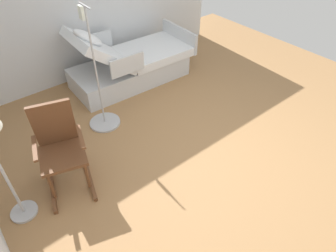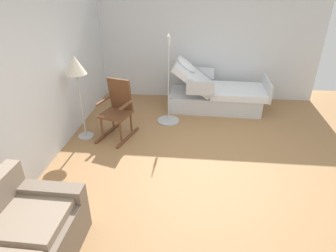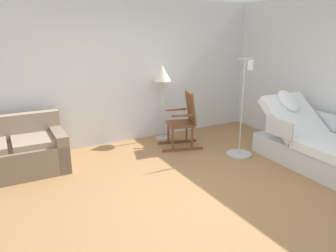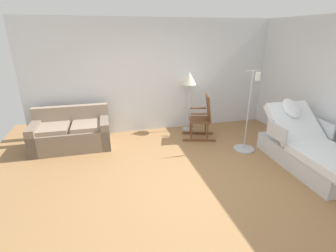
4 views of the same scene
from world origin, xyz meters
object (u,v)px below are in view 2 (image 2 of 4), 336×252
object	(u,v)px
rocking_chair	(118,110)
floor_lamp	(76,71)
hospital_bed	(215,95)
iv_pole	(168,110)

from	to	relation	value
rocking_chair	floor_lamp	world-z (taller)	floor_lamp
hospital_bed	rocking_chair	bearing A→B (deg)	127.59
hospital_bed	floor_lamp	xyz separation A→B (m)	(-1.52, 2.38, 0.91)
floor_lamp	hospital_bed	bearing A→B (deg)	-57.51
floor_lamp	rocking_chair	bearing A→B (deg)	-76.76
rocking_chair	iv_pole	distance (m)	1.09
rocking_chair	iv_pole	bearing A→B (deg)	-52.55
rocking_chair	floor_lamp	xyz separation A→B (m)	(-0.14, 0.59, 0.72)
rocking_chair	iv_pole	xyz separation A→B (m)	(0.64, -0.84, -0.25)
iv_pole	rocking_chair	bearing A→B (deg)	127.45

